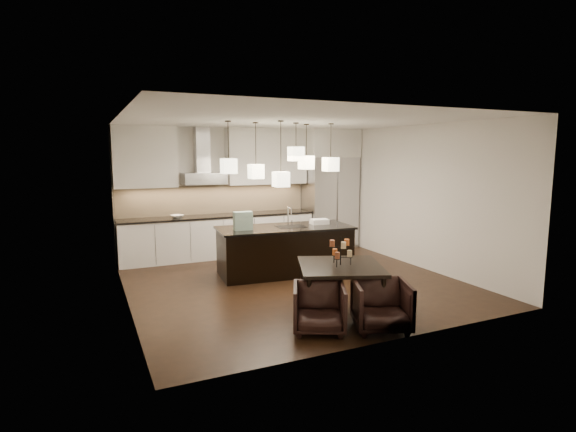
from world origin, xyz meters
name	(u,v)px	position (x,y,z in m)	size (l,w,h in m)	color
floor	(293,282)	(0.00, 0.00, -0.01)	(5.50, 5.50, 0.02)	black
ceiling	(293,120)	(0.00, 0.00, 2.81)	(5.50, 5.50, 0.02)	white
wall_back	(241,191)	(0.00, 2.76, 1.40)	(5.50, 0.02, 2.80)	silver
wall_front	(393,227)	(0.00, -2.76, 1.40)	(5.50, 0.02, 2.80)	silver
wall_left	(123,212)	(-2.76, 0.00, 1.40)	(0.02, 5.50, 2.80)	silver
wall_right	(419,197)	(2.76, 0.00, 1.40)	(0.02, 5.50, 2.80)	silver
refrigerator	(330,202)	(2.10, 2.38, 1.07)	(1.20, 0.72, 2.15)	#B7B7BA
fridge_panel	(331,143)	(2.10, 2.38, 2.47)	(1.26, 0.72, 0.65)	silver
lower_cabinets	(220,237)	(-0.62, 2.43, 0.44)	(4.21, 0.62, 0.88)	silver
countertop	(219,216)	(-0.62, 2.43, 0.90)	(4.21, 0.66, 0.04)	black
backsplash	(215,199)	(-0.62, 2.73, 1.24)	(4.21, 0.02, 0.63)	#C4AE89
upper_cab_left	(145,157)	(-2.10, 2.57, 2.17)	(1.25, 0.35, 1.25)	silver
upper_cab_right	(267,156)	(0.55, 2.57, 2.17)	(1.86, 0.35, 1.25)	silver
hood_canopy	(204,178)	(-0.93, 2.48, 1.72)	(0.90, 0.52, 0.24)	#B7B7BA
hood_chimney	(202,150)	(-0.93, 2.59, 2.32)	(0.30, 0.28, 0.96)	#B7B7BA
fruit_bowl	(177,216)	(-1.53, 2.38, 0.95)	(0.26, 0.26, 0.06)	silver
island_body	(285,251)	(0.11, 0.59, 0.43)	(2.42, 0.97, 0.85)	black
island_top	(285,228)	(0.11, 0.59, 0.87)	(2.50, 1.05, 0.04)	black
faucet	(288,216)	(0.22, 0.68, 1.07)	(0.10, 0.23, 0.37)	silver
tote_bag	(243,221)	(-0.71, 0.58, 1.06)	(0.33, 0.17, 0.33)	#286440
food_container	(319,222)	(0.85, 0.60, 0.94)	(0.33, 0.23, 0.10)	silver
dining_table	(340,288)	(-0.02, -1.62, 0.34)	(1.14, 1.14, 0.69)	black
candelabra	(341,251)	(-0.02, -1.62, 0.89)	(0.33, 0.33, 0.40)	black
candle_a	(350,254)	(0.10, -1.67, 0.85)	(0.07, 0.07, 0.09)	#DCBD87
candle_b	(335,252)	(-0.03, -1.50, 0.85)	(0.07, 0.07, 0.09)	#CD6024
candle_c	(337,255)	(-0.12, -1.70, 0.85)	(0.07, 0.07, 0.09)	brown
candle_d	(347,242)	(0.11, -1.58, 1.00)	(0.07, 0.07, 0.09)	#CD6024
candle_e	(332,243)	(-0.12, -1.56, 1.00)	(0.07, 0.07, 0.09)	brown
candle_f	(344,245)	(-0.04, -1.74, 1.00)	(0.07, 0.07, 0.09)	#DCBD87
armchair_left	(319,308)	(-0.63, -2.12, 0.31)	(0.65, 0.67, 0.61)	black
armchair_right	(381,305)	(0.12, -2.42, 0.32)	(0.69, 0.71, 0.65)	black
pendant_a	(229,166)	(-0.96, 0.56, 2.03)	(0.24, 0.24, 0.26)	#FFF6C9
pendant_b	(256,172)	(-0.40, 0.73, 1.92)	(0.24, 0.24, 0.26)	#FFF6C9
pendant_c	(296,154)	(0.30, 0.52, 2.24)	(0.24, 0.24, 0.26)	#FFF6C9
pendant_d	(306,162)	(0.64, 0.77, 2.07)	(0.24, 0.24, 0.26)	#FFF6C9
pendant_e	(331,164)	(0.98, 0.43, 2.04)	(0.24, 0.24, 0.26)	#FFF6C9
pendant_f	(281,179)	(-0.16, 0.16, 1.80)	(0.24, 0.24, 0.26)	#FFF6C9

